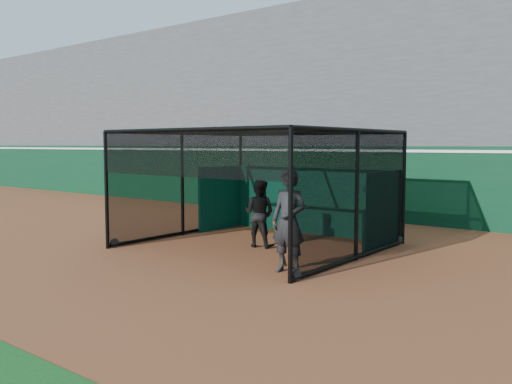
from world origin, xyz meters
The scene contains 6 objects.
ground centered at (0.00, 0.00, 0.00)m, with size 120.00×120.00×0.00m, color brown.
outfield_wall centered at (0.00, 8.50, 1.29)m, with size 50.00×0.50×2.50m.
grandstand centered at (0.00, 12.27, 4.48)m, with size 50.00×7.85×8.95m.
batting_cage centered at (0.69, 2.35, 1.43)m, with size 5.54×5.22×2.87m.
batter centered at (0.76, 2.26, 0.84)m, with size 0.82×0.64×1.68m, color black.
on_deck_player centered at (2.92, 0.43, 1.04)m, with size 0.78×0.53×2.08m.
Camera 1 is at (8.96, -8.34, 2.55)m, focal length 38.00 mm.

